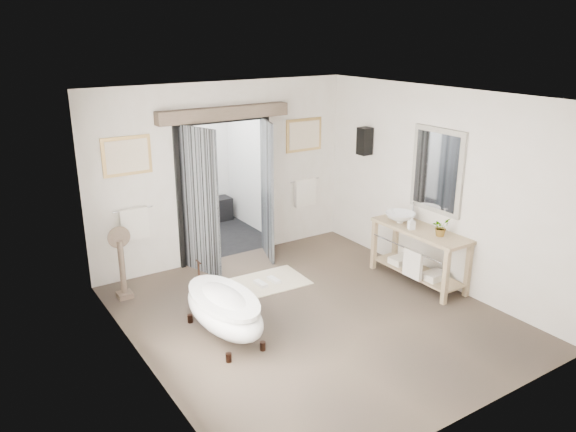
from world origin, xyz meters
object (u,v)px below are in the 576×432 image
object	(u,v)px
rug	(266,282)
basin	(400,218)
clawfoot_tub	(224,309)
vanity	(418,251)

from	to	relation	value
rug	basin	bearing A→B (deg)	-23.51
clawfoot_tub	rug	xyz separation A→B (m)	(1.23, 1.04, -0.36)
clawfoot_tub	vanity	bearing A→B (deg)	-3.12
clawfoot_tub	vanity	distance (m)	3.17
clawfoot_tub	vanity	xyz separation A→B (m)	(3.16, -0.17, 0.13)
clawfoot_tub	rug	size ratio (longest dim) A/B	1.29
clawfoot_tub	rug	distance (m)	1.65
vanity	basin	xyz separation A→B (m)	(-0.04, 0.39, 0.42)
vanity	rug	xyz separation A→B (m)	(-1.93, 1.21, -0.50)
vanity	clawfoot_tub	bearing A→B (deg)	176.88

